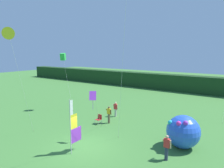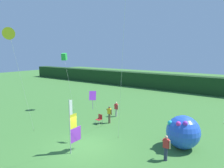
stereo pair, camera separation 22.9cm
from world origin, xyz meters
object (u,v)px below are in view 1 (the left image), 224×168
banner_flag (74,127)px  folding_chair (99,118)px  kite_yellow_delta_4 (9,34)px  person_far_left (116,109)px  kite_green_box_2 (63,57)px  person_near_banner (109,114)px  person_mid_field (167,147)px  kite_purple_diamond_0 (93,98)px  inflatable_balloon (183,132)px

banner_flag → folding_chair: bearing=111.2°
kite_yellow_delta_4 → banner_flag: bearing=19.7°
person_far_left → kite_green_box_2: 8.68m
person_near_banner → folding_chair: (-0.70, -0.68, -0.38)m
person_far_left → kite_yellow_delta_4: 12.31m
person_mid_field → folding_chair: person_mid_field is taller
person_far_left → kite_yellow_delta_4: kite_yellow_delta_4 is taller
banner_flag → person_near_banner: size_ratio=2.26×
person_near_banner → banner_flag: bearing=-77.1°
folding_chair → kite_green_box_2: (-6.61, 1.72, 5.75)m
person_far_left → kite_green_box_2: size_ratio=0.24×
kite_purple_diamond_0 → kite_green_box_2: kite_green_box_2 is taller
person_near_banner → inflatable_balloon: (7.31, -1.13, 0.30)m
person_far_left → inflatable_balloon: bearing=-22.0°
kite_yellow_delta_4 → inflatable_balloon: bearing=32.2°
kite_green_box_2 → kite_yellow_delta_4: bearing=-63.4°
person_near_banner → person_mid_field: size_ratio=1.00×
folding_chair → kite_purple_diamond_0: 4.62m
person_near_banner → person_far_left: bearing=106.3°
person_far_left → kite_purple_diamond_0: kite_purple_diamond_0 is taller
person_mid_field → folding_chair: size_ratio=1.86×
person_near_banner → kite_green_box_2: 9.13m
person_near_banner → kite_purple_diamond_0: 4.67m
person_near_banner → person_mid_field: (6.96, -3.49, -0.00)m
inflatable_balloon → kite_green_box_2: 15.63m
inflatable_balloon → kite_yellow_delta_4: kite_yellow_delta_4 is taller
person_near_banner → kite_green_box_2: (-7.31, 1.04, 5.38)m
folding_chair → person_near_banner: bearing=44.2°
folding_chair → kite_purple_diamond_0: size_ratio=0.23×
person_near_banner → person_mid_field: 7.78m
person_mid_field → kite_green_box_2: (-14.27, 4.53, 5.38)m
person_near_banner → inflatable_balloon: bearing=-8.8°
banner_flag → person_near_banner: bearing=102.9°
person_far_left → kite_purple_diamond_0: bearing=-72.6°
inflatable_balloon → kite_purple_diamond_0: 6.98m
inflatable_balloon → kite_green_box_2: bearing=171.6°
banner_flag → folding_chair: 5.91m
kite_green_box_2 → person_mid_field: bearing=-17.6°
inflatable_balloon → kite_green_box_2: kite_green_box_2 is taller
person_near_banner → kite_yellow_delta_4: size_ratio=0.20×
inflatable_balloon → folding_chair: bearing=176.8°
person_mid_field → kite_yellow_delta_4: bearing=-157.4°
banner_flag → person_far_left: bearing=103.8°
person_mid_field → kite_purple_diamond_0: 6.26m
kite_purple_diamond_0 → kite_green_box_2: (-8.53, 4.80, 2.90)m
banner_flag → kite_green_box_2: 12.08m
person_near_banner → person_far_left: person_near_banner is taller
banner_flag → folding_chair: banner_flag is taller
folding_chair → kite_green_box_2: size_ratio=0.13×
inflatable_balloon → folding_chair: inflatable_balloon is taller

